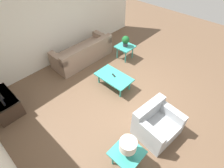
# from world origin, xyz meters

# --- Properties ---
(ground_plane) EXTENTS (14.00, 14.00, 0.00)m
(ground_plane) POSITION_xyz_m (0.00, 0.00, 0.00)
(ground_plane) COLOR brown
(wall_right) EXTENTS (0.12, 7.20, 2.70)m
(wall_right) POSITION_xyz_m (3.06, 0.00, 1.35)
(wall_right) COLOR silver
(wall_right) RESTS_ON ground_plane
(sofa) EXTENTS (0.87, 2.18, 0.75)m
(sofa) POSITION_xyz_m (2.31, -0.46, 0.29)
(sofa) COLOR gray
(sofa) RESTS_ON ground_plane
(armchair) EXTENTS (0.92, 1.02, 0.77)m
(armchair) POSITION_xyz_m (-1.20, 0.30, 0.30)
(armchair) COLOR #A8ADB2
(armchair) RESTS_ON ground_plane
(coffee_table) EXTENTS (1.10, 0.63, 0.39)m
(coffee_table) POSITION_xyz_m (0.61, -0.21, 0.34)
(coffee_table) COLOR teal
(coffee_table) RESTS_ON ground_plane
(side_table_plant) EXTENTS (0.58, 0.58, 0.50)m
(side_table_plant) POSITION_xyz_m (1.32, -1.59, 0.43)
(side_table_plant) COLOR teal
(side_table_plant) RESTS_ON ground_plane
(side_table_lamp) EXTENTS (0.58, 0.58, 0.50)m
(side_table_lamp) POSITION_xyz_m (-1.19, 1.37, 0.43)
(side_table_lamp) COLOR teal
(side_table_lamp) RESTS_ON ground_plane
(tv_stand_chest) EXTENTS (1.00, 0.63, 0.51)m
(tv_stand_chest) POSITION_xyz_m (2.07, 2.48, 0.27)
(tv_stand_chest) COLOR #38281E
(tv_stand_chest) RESTS_ON ground_plane
(potted_plant) EXTENTS (0.27, 0.27, 0.39)m
(potted_plant) POSITION_xyz_m (1.32, -1.59, 0.72)
(potted_plant) COLOR #333338
(potted_plant) RESTS_ON side_table_plant
(table_lamp) EXTENTS (0.32, 0.32, 0.41)m
(table_lamp) POSITION_xyz_m (-1.19, 1.37, 0.78)
(table_lamp) COLOR #333333
(table_lamp) RESTS_ON side_table_lamp
(remote_control) EXTENTS (0.16, 0.09, 0.02)m
(remote_control) POSITION_xyz_m (0.63, -0.23, 0.40)
(remote_control) COLOR black
(remote_control) RESTS_ON coffee_table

